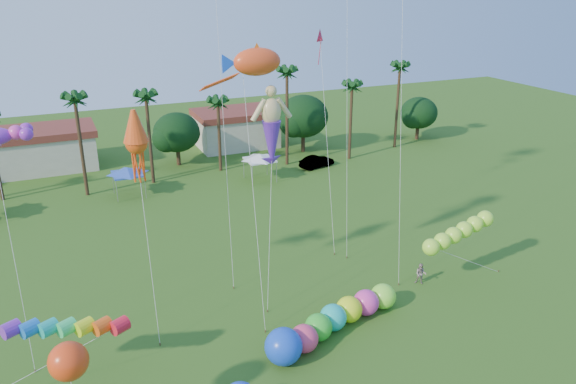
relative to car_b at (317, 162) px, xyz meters
name	(u,v)px	position (x,y,z in m)	size (l,w,h in m)	color
tree_line	(200,130)	(-12.18, 6.48, 3.57)	(69.46, 8.91, 11.00)	#3A2819
buildings_row	(136,142)	(-18.84, 12.49, 1.30)	(35.00, 7.00, 4.00)	beige
tent_row	(128,172)	(-21.75, -1.18, 2.05)	(31.00, 4.00, 0.60)	white
car_b	(317,162)	(0.00, 0.00, 0.00)	(1.49, 4.26, 1.41)	#4C4C54
spectator_b	(421,274)	(-5.01, -27.24, 0.11)	(0.79, 0.61, 1.62)	gray
caterpillar_inflatable	(329,322)	(-14.09, -30.16, 0.23)	(10.79, 4.96, 2.23)	#DF3A66
rainbow_tube	(90,332)	(-28.00, -28.76, 2.49)	(9.53, 2.75, 3.63)	red
green_worm	(431,247)	(-4.94, -27.99, 2.62)	(9.89, 1.85, 4.05)	#AEFA37
orange_ball_kite	(68,361)	(-29.12, -33.76, 4.51)	(2.35, 2.58, 6.11)	#F73E14
merman_kite	(272,131)	(-15.00, -23.10, 10.93)	(2.89, 4.00, 14.19)	#D6BA7A
fish_kite	(257,62)	(-15.96, -23.20, 15.49)	(4.74, 6.10, 17.17)	#F9481B
squid_kite	(136,143)	(-23.72, -22.89, 11.05)	(1.98, 5.11, 13.91)	#EF4913
delta_kite_red	(320,40)	(-7.89, -15.89, 15.79)	(1.37, 5.36, 17.36)	red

